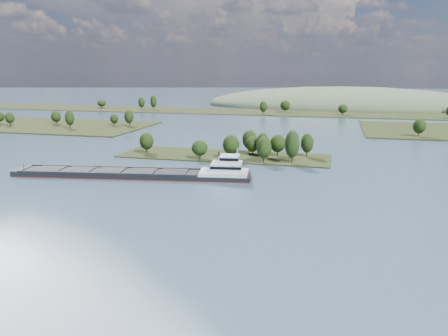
# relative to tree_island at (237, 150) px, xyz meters

# --- Properties ---
(ground) EXTENTS (1800.00, 1800.00, 0.00)m
(ground) POSITION_rel_tree_island_xyz_m (-6.63, -59.10, -3.82)
(ground) COLOR #334658
(ground) RESTS_ON ground
(tree_island) EXTENTS (100.00, 30.12, 15.77)m
(tree_island) POSITION_rel_tree_island_xyz_m (0.00, 0.00, 0.00)
(tree_island) COLOR black
(tree_island) RESTS_ON ground
(back_shoreline) EXTENTS (900.00, 60.00, 15.78)m
(back_shoreline) POSITION_rel_tree_island_xyz_m (2.20, 220.69, -3.12)
(back_shoreline) COLOR black
(back_shoreline) RESTS_ON ground
(hill_west) EXTENTS (320.00, 160.00, 44.00)m
(hill_west) POSITION_rel_tree_island_xyz_m (53.37, 320.90, -3.82)
(hill_west) COLOR #4B5B3F
(hill_west) RESTS_ON ground
(cargo_barge) EXTENTS (94.29, 24.60, 12.67)m
(cargo_barge) POSITION_rel_tree_island_xyz_m (-25.19, -46.03, -2.22)
(cargo_barge) COLOR black
(cargo_barge) RESTS_ON ground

